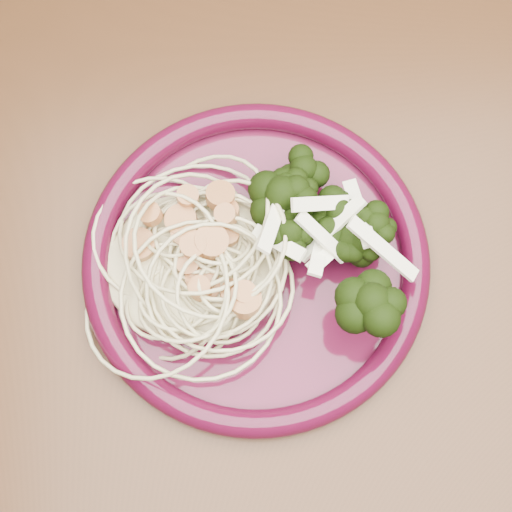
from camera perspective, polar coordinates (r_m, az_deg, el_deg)
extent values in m
plane|color=#53371C|center=(1.24, -5.10, -12.28)|extent=(3.50, 3.50, 0.00)
cube|color=#472814|center=(0.52, -11.90, -5.08)|extent=(1.20, 0.80, 0.04)
cylinder|color=#440D23|center=(0.50, 0.00, -0.59)|extent=(0.24, 0.24, 0.01)
torus|color=#440921|center=(0.49, 0.00, -0.33)|extent=(0.24, 0.24, 0.02)
ellipsoid|color=beige|center=(0.49, -5.02, -0.39)|extent=(0.13, 0.11, 0.03)
ellipsoid|color=black|center=(0.48, 6.22, 0.78)|extent=(0.08, 0.14, 0.05)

